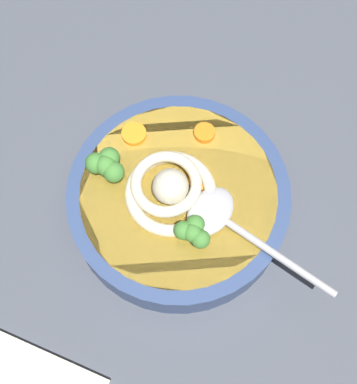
{
  "coord_description": "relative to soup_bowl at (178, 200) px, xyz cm",
  "views": [
    {
      "loc": [
        -2.84,
        21.47,
        62.58
      ],
      "look_at": [
        3.97,
        0.59,
        9.18
      ],
      "focal_mm": 49.83,
      "sensor_mm": 36.0,
      "label": 1
    }
  ],
  "objects": [
    {
      "name": "carrot_slice_right",
      "position": [
        -0.6,
        -7.63,
        2.84
      ],
      "size": [
        2.4,
        2.4,
        0.75
      ],
      "primitive_type": "cylinder",
      "color": "orange",
      "rests_on": "soup_bowl"
    },
    {
      "name": "broccoli_floret_center",
      "position": [
        8.0,
        0.24,
        4.7
      ],
      "size": [
        4.51,
        3.88,
        3.56
      ],
      "color": "#7A9E60",
      "rests_on": "soup_bowl"
    },
    {
      "name": "soup_bowl",
      "position": [
        0.0,
        0.0,
        0.0
      ],
      "size": [
        24.55,
        24.55,
        5.09
      ],
      "color": "#334775",
      "rests_on": "table_slab"
    },
    {
      "name": "carrot_slice_far",
      "position": [
        -1.83,
        -2.07,
        2.72
      ],
      "size": [
        2.68,
        2.68,
        0.52
      ],
      "primitive_type": "cylinder",
      "color": "orange",
      "rests_on": "soup_bowl"
    },
    {
      "name": "carrot_slice_extra_b",
      "position": [
        6.94,
        -5.04,
        2.81
      ],
      "size": [
        2.8,
        2.8,
        0.7
      ],
      "primitive_type": "cylinder",
      "color": "orange",
      "rests_on": "soup_bowl"
    },
    {
      "name": "noodle_pile",
      "position": [
        0.85,
        0.51,
        3.83
      ],
      "size": [
        10.89,
        10.68,
        4.38
      ],
      "color": "beige",
      "rests_on": "soup_bowl"
    },
    {
      "name": "soup_spoon",
      "position": [
        -5.41,
        1.76,
        3.26
      ],
      "size": [
        17.41,
        8.55,
        1.6
      ],
      "rotation": [
        0.0,
        0.0,
        2.83
      ],
      "color": "#B7B7BC",
      "rests_on": "soup_bowl"
    },
    {
      "name": "broccoli_floret_near_spoon",
      "position": [
        -2.97,
        4.45,
        4.38
      ],
      "size": [
        3.87,
        3.33,
        3.06
      ],
      "color": "#7A9E60",
      "rests_on": "soup_bowl"
    },
    {
      "name": "table_slab",
      "position": [
        -3.97,
        -0.59,
        -4.68
      ],
      "size": [
        114.73,
        114.73,
        4.09
      ],
      "primitive_type": "cube",
      "color": "#474C56",
      "rests_on": "ground"
    }
  ]
}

